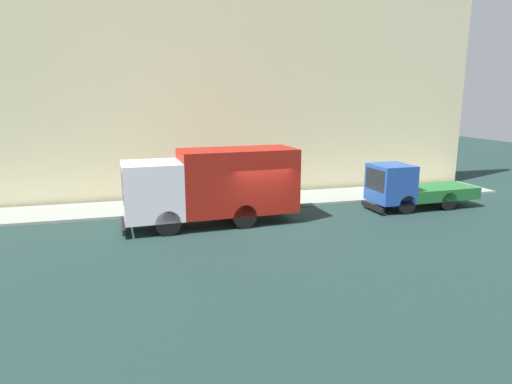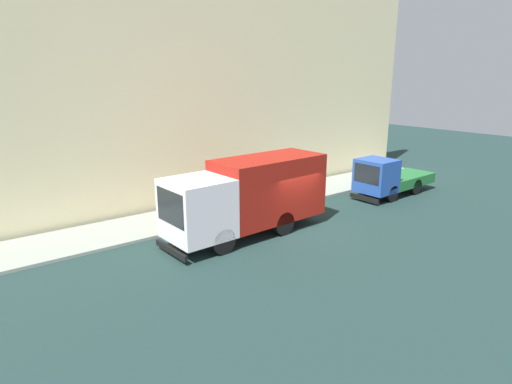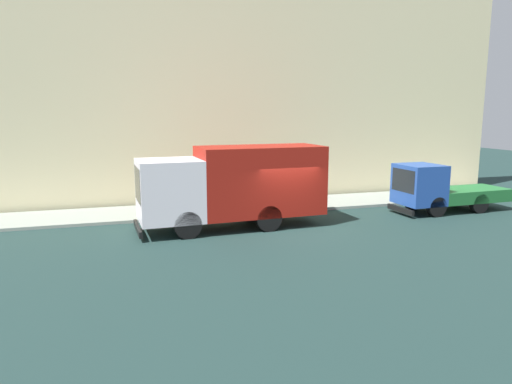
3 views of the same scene
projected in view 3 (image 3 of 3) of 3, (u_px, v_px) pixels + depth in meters
ground at (289, 230)px, 18.57m from camera, size 80.00×80.00×0.00m
sidewalk at (256, 206)px, 22.91m from camera, size 3.22×30.00×0.13m
building_facade at (244, 77)px, 23.82m from camera, size 0.50×30.00×12.83m
large_utility_truck at (235, 184)px, 18.66m from camera, size 2.67×7.62×3.29m
small_flatbed_truck at (439, 190)px, 21.76m from camera, size 2.14×5.74×2.29m
pedestrian_walking at (227, 185)px, 23.54m from camera, size 0.49×0.49×1.67m
pedestrian_standing at (279, 182)px, 23.95m from camera, size 0.38×0.38×1.78m
traffic_cone_orange at (160, 208)px, 20.85m from camera, size 0.39×0.39×0.56m
street_sign_post at (219, 179)px, 20.83m from camera, size 0.44×0.08×2.62m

